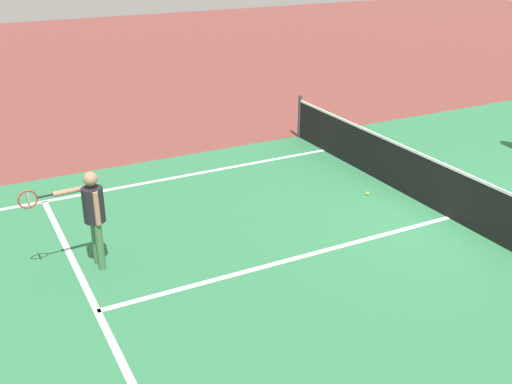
# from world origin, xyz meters

# --- Properties ---
(ground_plane) EXTENTS (60.00, 60.00, 0.00)m
(ground_plane) POSITION_xyz_m (0.00, 0.00, 0.00)
(ground_plane) COLOR brown
(court_surface_inbounds) EXTENTS (10.62, 24.40, 0.00)m
(court_surface_inbounds) POSITION_xyz_m (0.00, 0.00, 0.00)
(court_surface_inbounds) COLOR #2D7247
(court_surface_inbounds) RESTS_ON ground_plane
(line_sideline_left) EXTENTS (0.10, 11.89, 0.01)m
(line_sideline_left) POSITION_xyz_m (-4.11, -5.95, 0.00)
(line_sideline_left) COLOR white
(line_sideline_left) RESTS_ON ground_plane
(line_service_near) EXTENTS (8.22, 0.10, 0.01)m
(line_service_near) POSITION_xyz_m (0.00, -6.40, 0.00)
(line_service_near) COLOR white
(line_service_near) RESTS_ON ground_plane
(line_center_service) EXTENTS (0.10, 6.40, 0.01)m
(line_center_service) POSITION_xyz_m (0.00, -3.20, 0.00)
(line_center_service) COLOR white
(line_center_service) RESTS_ON ground_plane
(net) EXTENTS (10.57, 0.09, 1.07)m
(net) POSITION_xyz_m (0.00, 0.00, 0.49)
(net) COLOR #33383D
(net) RESTS_ON ground_plane
(player_near) EXTENTS (0.45, 1.19, 1.57)m
(player_near) POSITION_xyz_m (-1.21, -6.08, 0.97)
(player_near) COLOR #3F7247
(player_near) RESTS_ON ground_plane
(tennis_ball_near_net) EXTENTS (0.07, 0.07, 0.07)m
(tennis_ball_near_net) POSITION_xyz_m (-1.50, -0.69, 0.03)
(tennis_ball_near_net) COLOR #CCE033
(tennis_ball_near_net) RESTS_ON ground_plane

